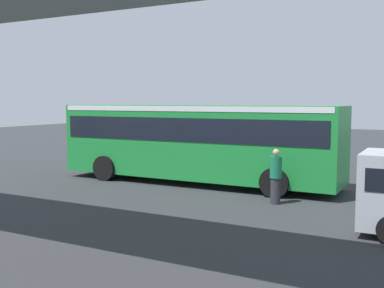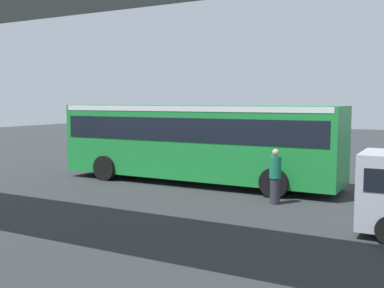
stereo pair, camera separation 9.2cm
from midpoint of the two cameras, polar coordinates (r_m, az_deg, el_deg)
The scene contains 8 objects.
ground at distance 19.26m, azimuth 0.94°, elevation -4.59°, with size 80.00×80.00×0.00m, color #2D3033.
city_bus at distance 18.58m, azimuth 0.72°, elevation 0.90°, with size 11.54×2.85×3.15m.
pedestrian at distance 15.11m, azimuth 10.42°, elevation -4.02°, with size 0.38×0.38×1.79m.
traffic_sign at distance 21.79m, azimuth 13.13°, elevation 1.44°, with size 0.08×0.60×2.80m.
lane_dash_left at distance 20.96m, azimuth 14.97°, elevation -3.95°, with size 2.00×0.20×0.01m, color silver.
lane_dash_centre at distance 22.20m, azimuth 4.86°, elevation -3.27°, with size 2.00×0.20×0.01m, color silver.
lane_dash_right at distance 24.06m, azimuth -3.93°, elevation -2.59°, with size 2.00×0.20×0.01m, color silver.
lane_dash_rightmost at distance 26.39m, azimuth -11.30°, elevation -1.98°, with size 2.00×0.20×0.01m, color silver.
Camera 2 is at (-8.74, 16.84, 3.33)m, focal length 43.14 mm.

